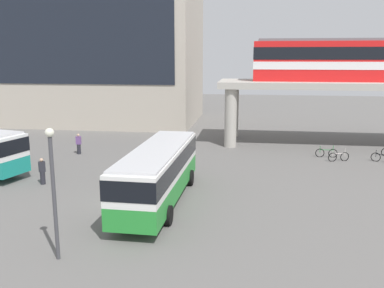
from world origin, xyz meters
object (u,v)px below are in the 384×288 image
at_px(pedestrian_near_building, 79,144).
at_px(pedestrian_walking_across, 42,172).
at_px(train, 373,60).
at_px(bicycle_silver, 339,157).
at_px(station_building, 105,45).
at_px(bicycle_black, 383,158).
at_px(bicycle_green, 326,153).
at_px(bus_main, 158,169).

bearing_deg(pedestrian_near_building, pedestrian_walking_across, -82.33).
distance_m(train, bicycle_silver, 10.84).
bearing_deg(pedestrian_walking_across, station_building, 100.72).
relative_size(bicycle_black, bicycle_silver, 0.98).
bearing_deg(bicycle_green, station_building, 145.74).
bearing_deg(pedestrian_near_building, train, 16.26).
height_order(bus_main, pedestrian_near_building, bus_main).
distance_m(bus_main, pedestrian_near_building, 14.43).
height_order(station_building, bicycle_silver, station_building).
distance_m(bicycle_black, bicycle_silver, 3.41).
relative_size(bicycle_green, pedestrian_walking_across, 1.03).
bearing_deg(pedestrian_walking_across, bicycle_silver, 24.02).
relative_size(bus_main, bicycle_green, 6.19).
bearing_deg(station_building, pedestrian_walking_across, -79.28).
bearing_deg(station_building, bicycle_green, -34.26).
bearing_deg(pedestrian_near_building, bicycle_silver, 1.46).
relative_size(train, bus_main, 1.93).
distance_m(train, bicycle_black, 10.06).
height_order(station_building, bus_main, station_building).
relative_size(bicycle_green, pedestrian_near_building, 1.02).
relative_size(station_building, pedestrian_walking_across, 13.22).
bearing_deg(bicycle_black, bicycle_green, 165.47).
relative_size(station_building, bus_main, 2.08).
xyz_separation_m(bus_main, bicycle_silver, (12.08, 11.42, -1.63)).
bearing_deg(bicycle_black, bus_main, -143.19).
relative_size(train, bicycle_silver, 12.46).
height_order(train, pedestrian_near_building, train).
xyz_separation_m(station_building, pedestrian_near_building, (4.00, -18.67, -8.82)).
bearing_deg(bus_main, bicycle_green, 48.13).
distance_m(bus_main, bicycle_silver, 16.70).
xyz_separation_m(train, bus_main, (-15.83, -18.24, -5.92)).
relative_size(bus_main, bicycle_silver, 6.45).
xyz_separation_m(bicycle_silver, pedestrian_near_building, (-21.51, -0.55, 0.47)).
xyz_separation_m(bus_main, pedestrian_near_building, (-9.43, 10.87, -1.16)).
distance_m(station_building, pedestrian_near_building, 21.03).
bearing_deg(station_building, bus_main, -65.55).
height_order(bicycle_black, pedestrian_near_building, pedestrian_near_building).
bearing_deg(bicycle_silver, bicycle_black, 2.89).
bearing_deg(bus_main, pedestrian_near_building, 130.94).
height_order(bicycle_silver, bicycle_green, same).
xyz_separation_m(train, bicycle_silver, (-3.75, -6.82, -7.55)).
relative_size(bus_main, pedestrian_walking_across, 6.35).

